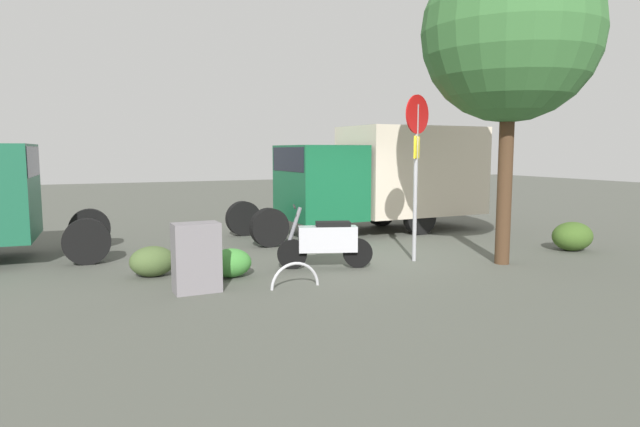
% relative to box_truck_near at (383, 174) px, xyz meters
% --- Properties ---
extents(ground_plane, '(60.00, 60.00, 0.00)m').
position_rel_box_truck_near_xyz_m(ground_plane, '(1.82, 3.25, -1.59)').
color(ground_plane, '#4F5149').
extents(box_truck_near, '(7.05, 2.44, 2.87)m').
position_rel_box_truck_near_xyz_m(box_truck_near, '(0.00, 0.00, 0.00)').
color(box_truck_near, black).
rests_on(box_truck_near, ground).
extents(motorcycle, '(1.75, 0.80, 1.20)m').
position_rel_box_truck_near_xyz_m(motorcycle, '(3.41, 3.73, -1.07)').
color(motorcycle, black).
rests_on(motorcycle, ground).
extents(stop_sign, '(0.71, 0.33, 3.30)m').
position_rel_box_truck_near_xyz_m(stop_sign, '(1.52, 3.84, 0.62)').
color(stop_sign, '#9E9EA3').
rests_on(stop_sign, ground).
extents(street_tree, '(3.35, 3.35, 6.09)m').
position_rel_box_truck_near_xyz_m(street_tree, '(0.08, 4.76, 2.81)').
color(street_tree, '#47301E').
rests_on(street_tree, ground).
extents(utility_cabinet, '(0.73, 0.44, 1.10)m').
position_rel_box_truck_near_xyz_m(utility_cabinet, '(6.02, 4.50, -1.04)').
color(utility_cabinet, slate).
rests_on(utility_cabinet, ground).
extents(bike_rack_hoop, '(0.85, 0.05, 0.85)m').
position_rel_box_truck_near_xyz_m(bike_rack_hoop, '(4.51, 4.88, -1.59)').
color(bike_rack_hoop, '#B7B7BC').
rests_on(bike_rack_hoop, ground).
extents(shrub_near_sign, '(0.74, 0.61, 0.51)m').
position_rel_box_truck_near_xyz_m(shrub_near_sign, '(5.27, 3.72, -1.33)').
color(shrub_near_sign, '#3F8937').
rests_on(shrub_near_sign, ground).
extents(shrub_mid_verge, '(0.94, 0.77, 0.64)m').
position_rel_box_truck_near_xyz_m(shrub_mid_verge, '(-2.35, 4.30, -1.27)').
color(shrub_mid_verge, '#3B5B21').
rests_on(shrub_mid_verge, ground).
extents(shrub_by_tree, '(0.79, 0.65, 0.54)m').
position_rel_box_truck_near_xyz_m(shrub_by_tree, '(6.52, 3.09, -1.32)').
color(shrub_by_tree, '#475C2F').
rests_on(shrub_by_tree, ground).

